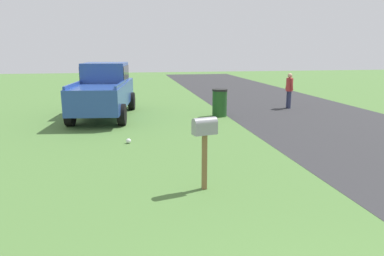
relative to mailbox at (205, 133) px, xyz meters
The scene contains 5 objects.
mailbox is the anchor object (origin of this frame).
pickup_truck 8.52m from the mailbox, 15.66° to the left, with size 5.24×2.51×2.09m.
trash_bin 7.70m from the mailbox, 16.56° to the right, with size 0.60×0.60×1.09m.
pedestrian 10.43m from the mailbox, 33.39° to the right, with size 0.49×0.30×1.57m.
litter_bag_by_mailbox 4.11m from the mailbox, 20.91° to the left, with size 0.14×0.14×0.14m, color silver.
Camera 1 is at (-1.38, 1.73, 2.65)m, focal length 33.75 mm.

